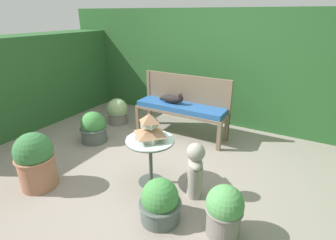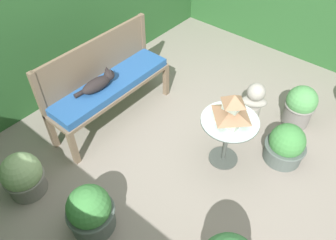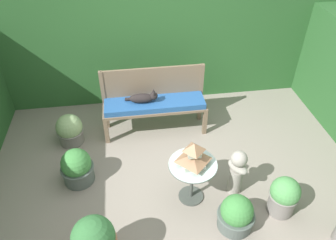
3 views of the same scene
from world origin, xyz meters
name	(u,v)px [view 1 (image 1 of 3)]	position (x,y,z in m)	size (l,w,h in m)	color
ground	(155,168)	(0.00, 0.00, 0.00)	(30.00, 30.00, 0.00)	gray
foliage_hedge_back	(220,64)	(0.00, 2.44, 1.02)	(6.40, 0.98, 2.04)	#285628
foliage_hedge_left	(25,82)	(-2.85, 0.17, 0.80)	(0.70, 3.55, 1.60)	#285628
garden_bench	(181,109)	(-0.18, 1.09, 0.47)	(1.55, 0.43, 0.56)	brown
bench_backrest	(186,92)	(-0.18, 1.29, 0.72)	(1.55, 0.06, 1.01)	brown
cat	(172,99)	(-0.34, 1.09, 0.63)	(0.48, 0.18, 0.20)	black
patio_table	(150,149)	(0.12, -0.29, 0.46)	(0.58, 0.58, 0.59)	#424742
pagoda_birdhouse	(150,129)	(0.12, -0.29, 0.73)	(0.33, 0.33, 0.32)	#B2BCA8
garden_bust	(195,168)	(0.69, -0.26, 0.36)	(0.28, 0.33, 0.67)	gray
potted_plant_path_edge	(117,112)	(-1.46, 1.00, 0.23)	(0.40, 0.40, 0.48)	slate
potted_plant_table_far	(36,160)	(-1.01, -1.01, 0.35)	(0.46, 0.46, 0.70)	#9E664C
potted_plant_patio_mid	(160,202)	(0.54, -0.77, 0.21)	(0.44, 0.44, 0.46)	#4C5651
potted_plant_bench_left	(93,128)	(-1.30, 0.20, 0.23)	(0.44, 0.44, 0.51)	#4C5651
potted_plant_hedge_corner	(224,211)	(1.16, -0.64, 0.27)	(0.35, 0.35, 0.52)	slate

